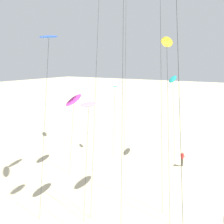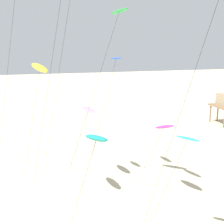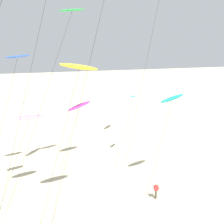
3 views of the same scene
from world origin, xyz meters
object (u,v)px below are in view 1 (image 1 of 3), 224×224
(kite_magenta, at_px, (74,100))
(kite_flyer_nearest, at_px, (182,158))
(marker_flag, at_px, (224,223))
(kite_pink, at_px, (89,105))
(kite_cyan, at_px, (115,88))
(kite_teal, at_px, (173,79))
(kite_yellow, at_px, (167,43))
(kite_blue, at_px, (49,38))

(kite_magenta, bearing_deg, kite_flyer_nearest, -63.80)
(kite_magenta, relative_size, marker_flag, 3.85)
(kite_pink, relative_size, marker_flag, 4.06)
(kite_cyan, relative_size, marker_flag, 4.13)
(kite_teal, distance_m, kite_yellow, 11.09)
(kite_flyer_nearest, bearing_deg, kite_teal, 42.44)
(kite_yellow, height_order, kite_flyer_nearest, kite_yellow)
(kite_magenta, height_order, kite_yellow, kite_yellow)
(kite_blue, bearing_deg, kite_yellow, -60.80)
(kite_yellow, bearing_deg, kite_cyan, 49.62)
(kite_cyan, relative_size, kite_yellow, 0.63)
(kite_pink, height_order, marker_flag, kite_pink)
(kite_magenta, bearing_deg, kite_blue, -155.84)
(kite_cyan, xyz_separation_m, kite_pink, (-12.71, -5.13, -0.08))
(kite_yellow, bearing_deg, kite_magenta, 80.33)
(kite_blue, relative_size, kite_pink, 1.64)
(kite_teal, height_order, kite_cyan, kite_teal)
(kite_blue, xyz_separation_m, kite_pink, (0.75, -3.46, -5.41))
(kite_yellow, bearing_deg, kite_blue, 119.20)
(kite_blue, bearing_deg, marker_flag, -89.68)
(kite_flyer_nearest, relative_size, marker_flag, 0.80)
(kite_flyer_nearest, bearing_deg, kite_magenta, 116.20)
(kite_blue, height_order, kite_magenta, kite_blue)
(kite_teal, relative_size, kite_yellow, 0.74)
(kite_yellow, bearing_deg, kite_pink, 128.39)
(kite_pink, bearing_deg, kite_teal, -8.72)
(kite_cyan, bearing_deg, marker_flag, -129.40)
(kite_blue, distance_m, kite_magenta, 9.67)
(kite_pink, xyz_separation_m, marker_flag, (-0.67, -11.16, -6.72))
(kite_yellow, distance_m, marker_flag, 14.05)
(kite_teal, xyz_separation_m, kite_cyan, (-1.36, 7.29, -1.28))
(kite_magenta, xyz_separation_m, kite_yellow, (-1.97, -11.57, 5.86))
(kite_blue, bearing_deg, kite_pink, -77.79)
(marker_flag, bearing_deg, kite_magenta, 69.31)
(kite_blue, bearing_deg, kite_teal, -20.77)
(kite_blue, distance_m, kite_flyer_nearest, 19.36)
(kite_cyan, distance_m, marker_flag, 22.15)
(kite_flyer_nearest, bearing_deg, kite_yellow, -176.05)
(kite_teal, distance_m, kite_blue, 16.36)
(kite_teal, xyz_separation_m, kite_magenta, (-8.07, 8.65, -2.18))
(kite_magenta, bearing_deg, marker_flag, -110.69)
(kite_pink, height_order, kite_flyer_nearest, kite_pink)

